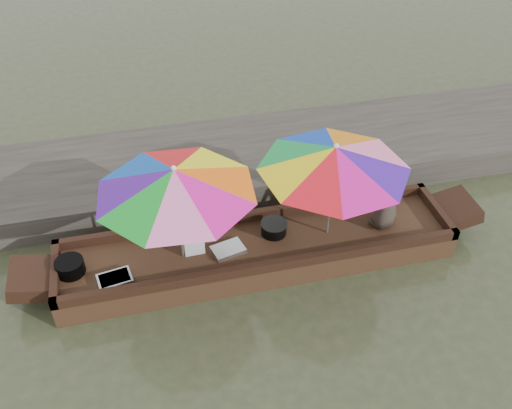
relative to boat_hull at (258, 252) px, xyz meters
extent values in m
plane|color=#303824|center=(0.00, 0.00, -0.17)|extent=(80.00, 80.00, 0.00)
cube|color=#2D2B26|center=(0.00, 2.20, 0.08)|extent=(22.00, 2.20, 0.50)
cube|color=#331F15|center=(0.00, 0.00, 0.00)|extent=(5.71, 1.20, 0.35)
cylinder|color=black|center=(-2.61, 0.04, 0.28)|extent=(0.39, 0.39, 0.21)
cube|color=silver|center=(-2.03, -0.28, 0.22)|extent=(0.49, 0.38, 0.09)
cube|color=silver|center=(-0.44, -0.05, 0.21)|extent=(0.51, 0.41, 0.06)
cylinder|color=black|center=(0.28, 0.17, 0.26)|extent=(0.37, 0.37, 0.17)
cube|color=silver|center=(-0.91, 0.08, 0.30)|extent=(0.29, 0.23, 0.26)
imported|color=#322922|center=(1.92, -0.01, 0.76)|extent=(0.68, 0.62, 1.16)
camera|label=1|loc=(-1.42, -5.81, 5.82)|focal=40.00mm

